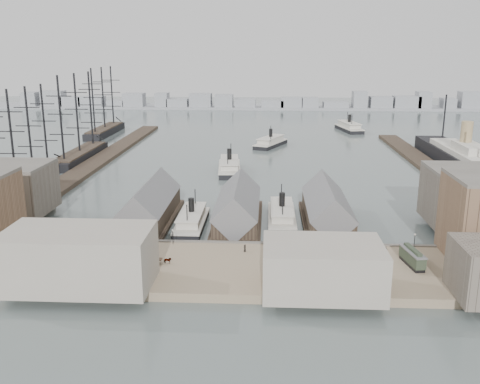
# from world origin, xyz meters

# --- Properties ---
(ground) EXTENTS (900.00, 900.00, 0.00)m
(ground) POSITION_xyz_m (0.00, 0.00, 0.00)
(ground) COLOR #4B5756
(ground) RESTS_ON ground
(quay) EXTENTS (180.00, 30.00, 2.00)m
(quay) POSITION_xyz_m (0.00, -20.00, 1.00)
(quay) COLOR #816F57
(quay) RESTS_ON ground
(seawall) EXTENTS (180.00, 1.20, 2.30)m
(seawall) POSITION_xyz_m (0.00, -5.20, 1.15)
(seawall) COLOR #59544C
(seawall) RESTS_ON ground
(west_wharf) EXTENTS (10.00, 220.00, 1.60)m
(west_wharf) POSITION_xyz_m (-68.00, 100.00, 0.80)
(west_wharf) COLOR #2D231C
(west_wharf) RESTS_ON ground
(east_wharf) EXTENTS (10.00, 180.00, 1.60)m
(east_wharf) POSITION_xyz_m (78.00, 90.00, 0.80)
(east_wharf) COLOR #2D231C
(east_wharf) RESTS_ON ground
(ferry_shed_west) EXTENTS (14.00, 42.00, 12.60)m
(ferry_shed_west) POSITION_xyz_m (-26.00, 16.88, 4.64)
(ferry_shed_west) COLOR #2D231C
(ferry_shed_west) RESTS_ON ground
(ferry_shed_center) EXTENTS (14.00, 42.00, 12.60)m
(ferry_shed_center) POSITION_xyz_m (0.00, 16.88, 4.64)
(ferry_shed_center) COLOR #2D231C
(ferry_shed_center) RESTS_ON ground
(ferry_shed_east) EXTENTS (14.00, 42.00, 12.60)m
(ferry_shed_east) POSITION_xyz_m (26.00, 16.88, 4.64)
(ferry_shed_east) COLOR #2D231C
(ferry_shed_east) RESTS_ON ground
(warehouse_west_back) EXTENTS (26.00, 20.00, 14.00)m
(warehouse_west_back) POSITION_xyz_m (-70.00, 18.00, 9.00)
(warehouse_west_back) COLOR #60564C
(warehouse_west_back) RESTS_ON west_land
(warehouse_east_back) EXTENTS (28.00, 20.00, 15.00)m
(warehouse_east_back) POSITION_xyz_m (68.00, 15.00, 9.50)
(warehouse_east_back) COLOR #60564C
(warehouse_east_back) RESTS_ON east_land
(street_bldg_center) EXTENTS (24.00, 16.00, 10.00)m
(street_bldg_center) POSITION_xyz_m (20.00, -32.00, 7.00)
(street_bldg_center) COLOR gray
(street_bldg_center) RESTS_ON quay
(street_bldg_west) EXTENTS (30.00, 16.00, 12.00)m
(street_bldg_west) POSITION_xyz_m (-30.00, -32.00, 8.00)
(street_bldg_west) COLOR gray
(street_bldg_west) RESTS_ON quay
(lamp_post_far_w) EXTENTS (0.44, 0.44, 3.92)m
(lamp_post_far_w) POSITION_xyz_m (-45.00, -7.00, 4.71)
(lamp_post_far_w) COLOR black
(lamp_post_far_w) RESTS_ON quay
(lamp_post_near_w) EXTENTS (0.44, 0.44, 3.92)m
(lamp_post_near_w) POSITION_xyz_m (-15.00, -7.00, 4.71)
(lamp_post_near_w) COLOR black
(lamp_post_near_w) RESTS_ON quay
(lamp_post_near_e) EXTENTS (0.44, 0.44, 3.92)m
(lamp_post_near_e) POSITION_xyz_m (15.00, -7.00, 4.71)
(lamp_post_near_e) COLOR black
(lamp_post_near_e) RESTS_ON quay
(lamp_post_far_e) EXTENTS (0.44, 0.44, 3.92)m
(lamp_post_far_e) POSITION_xyz_m (45.00, -7.00, 4.71)
(lamp_post_far_e) COLOR black
(lamp_post_far_e) RESTS_ON quay
(far_shore) EXTENTS (500.00, 40.00, 15.72)m
(far_shore) POSITION_xyz_m (-2.07, 334.14, 3.91)
(far_shore) COLOR gray
(far_shore) RESTS_ON ground
(ferry_docked_west) EXTENTS (7.70, 25.68, 9.17)m
(ferry_docked_west) POSITION_xyz_m (-13.00, 12.40, 2.15)
(ferry_docked_west) COLOR black
(ferry_docked_west) RESTS_ON ground
(ferry_docked_east) EXTENTS (7.94, 26.45, 9.45)m
(ferry_docked_east) POSITION_xyz_m (13.00, 18.87, 2.21)
(ferry_docked_east) COLOR black
(ferry_docked_east) RESTS_ON ground
(ferry_open_near) EXTENTS (10.92, 29.97, 10.51)m
(ferry_open_near) POSITION_xyz_m (-7.33, 84.60, 2.46)
(ferry_open_near) COLOR black
(ferry_open_near) RESTS_ON ground
(ferry_open_mid) EXTENTS (18.82, 28.87, 9.95)m
(ferry_open_mid) POSITION_xyz_m (10.01, 147.07, 2.33)
(ferry_open_mid) COLOR black
(ferry_open_mid) RESTS_ON ground
(ferry_open_far) EXTENTS (15.17, 31.92, 10.97)m
(ferry_open_far) POSITION_xyz_m (59.48, 205.18, 2.57)
(ferry_open_far) COLOR black
(ferry_open_far) RESTS_ON ground
(sailing_ship_near) EXTENTS (8.88, 61.16, 36.50)m
(sailing_ship_near) POSITION_xyz_m (-81.89, 56.70, 2.68)
(sailing_ship_near) COLOR black
(sailing_ship_near) RESTS_ON ground
(sailing_ship_mid) EXTENTS (9.61, 55.51, 39.50)m
(sailing_ship_mid) POSITION_xyz_m (-78.30, 106.18, 2.83)
(sailing_ship_mid) COLOR black
(sailing_ship_mid) RESTS_ON ground
(sailing_ship_far) EXTENTS (9.68, 53.77, 39.79)m
(sailing_ship_far) POSITION_xyz_m (-89.76, 183.34, 2.87)
(sailing_ship_far) COLOR black
(sailing_ship_far) RESTS_ON ground
(ocean_steamer) EXTENTS (14.08, 102.88, 20.58)m
(ocean_steamer) POSITION_xyz_m (92.00, 94.83, 4.42)
(ocean_steamer) COLOR black
(ocean_steamer) RESTS_ON ground
(tram) EXTENTS (4.15, 10.22, 3.54)m
(tram) POSITION_xyz_m (41.75, -17.68, 3.81)
(tram) COLOR black
(tram) RESTS_ON quay
(horse_cart_left) EXTENTS (4.78, 3.44, 1.67)m
(horse_cart_left) POSITION_xyz_m (-48.20, -18.40, 2.84)
(horse_cart_left) COLOR black
(horse_cart_left) RESTS_ON quay
(horse_cart_center) EXTENTS (4.83, 1.54, 1.54)m
(horse_cart_center) POSITION_xyz_m (-14.91, -19.75, 2.79)
(horse_cart_center) COLOR black
(horse_cart_center) RESTS_ON quay
(horse_cart_right) EXTENTS (4.77, 2.19, 1.64)m
(horse_cart_right) POSITION_xyz_m (15.28, -24.01, 2.83)
(horse_cart_right) COLOR black
(horse_cart_right) RESTS_ON quay
(pedestrian_0) EXTENTS (0.54, 0.67, 1.66)m
(pedestrian_0) POSITION_xyz_m (-51.06, -10.58, 2.83)
(pedestrian_0) COLOR black
(pedestrian_0) RESTS_ON quay
(pedestrian_1) EXTENTS (0.84, 0.95, 1.62)m
(pedestrian_1) POSITION_xyz_m (-36.89, -20.05, 2.81)
(pedestrian_1) COLOR black
(pedestrian_1) RESTS_ON quay
(pedestrian_2) EXTENTS (1.19, 0.70, 1.82)m
(pedestrian_2) POSITION_xyz_m (-28.09, -9.20, 2.91)
(pedestrian_2) COLOR black
(pedestrian_2) RESTS_ON quay
(pedestrian_3) EXTENTS (0.73, 1.12, 1.76)m
(pedestrian_3) POSITION_xyz_m (-20.63, -23.20, 2.88)
(pedestrian_3) COLOR black
(pedestrian_3) RESTS_ON quay
(pedestrian_4) EXTENTS (0.68, 0.95, 1.82)m
(pedestrian_4) POSITION_xyz_m (3.37, -11.28, 2.91)
(pedestrian_4) COLOR black
(pedestrian_4) RESTS_ON quay
(pedestrian_5) EXTENTS (0.74, 0.68, 1.64)m
(pedestrian_5) POSITION_xyz_m (13.10, -16.08, 2.82)
(pedestrian_5) COLOR black
(pedestrian_5) RESTS_ON quay
(pedestrian_6) EXTENTS (0.98, 0.92, 1.60)m
(pedestrian_6) POSITION_xyz_m (22.26, -12.79, 2.80)
(pedestrian_6) COLOR black
(pedestrian_6) RESTS_ON quay
(pedestrian_7) EXTENTS (1.17, 1.16, 1.62)m
(pedestrian_7) POSITION_xyz_m (30.03, -23.35, 2.81)
(pedestrian_7) COLOR black
(pedestrian_7) RESTS_ON quay
(pedestrian_8) EXTENTS (0.97, 0.87, 1.58)m
(pedestrian_8) POSITION_xyz_m (37.42, -10.30, 2.79)
(pedestrian_8) COLOR black
(pedestrian_8) RESTS_ON quay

